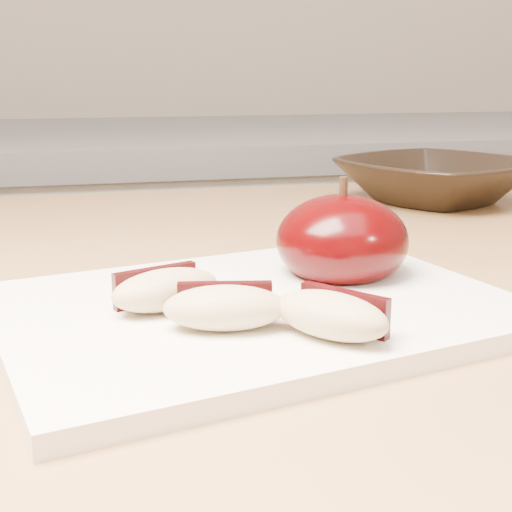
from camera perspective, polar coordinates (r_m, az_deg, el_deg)
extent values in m
cube|color=silver|center=(1.32, -10.70, -11.85)|extent=(2.40, 0.60, 0.90)
cube|color=slate|center=(1.19, -11.78, 8.92)|extent=(2.40, 0.62, 0.04)
cube|color=#A57448|center=(0.51, -8.08, -3.01)|extent=(1.64, 0.64, 0.04)
cube|color=white|center=(0.39, 0.00, -4.31)|extent=(0.31, 0.25, 0.01)
ellipsoid|color=black|center=(0.44, 6.89, 1.21)|extent=(0.09, 0.09, 0.06)
cylinder|color=black|center=(0.43, 7.02, 5.52)|extent=(0.01, 0.01, 0.01)
ellipsoid|color=tan|center=(0.37, -7.23, -2.70)|extent=(0.07, 0.05, 0.02)
cube|color=black|center=(0.39, -8.07, -2.35)|extent=(0.05, 0.02, 0.02)
ellipsoid|color=tan|center=(0.34, -2.49, -4.16)|extent=(0.06, 0.04, 0.02)
cube|color=black|center=(0.36, -2.50, -3.64)|extent=(0.05, 0.01, 0.02)
ellipsoid|color=tan|center=(0.34, 5.97, -4.73)|extent=(0.06, 0.06, 0.02)
cube|color=black|center=(0.35, 7.07, -4.31)|extent=(0.03, 0.04, 0.02)
imported|color=black|center=(0.76, 14.11, 5.90)|extent=(0.24, 0.24, 0.05)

